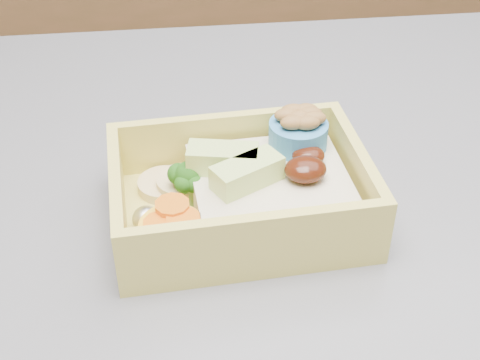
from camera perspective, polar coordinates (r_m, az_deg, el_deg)
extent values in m
cube|color=brown|center=(1.80, -1.16, 10.88)|extent=(3.20, 0.60, 0.90)
cube|color=#3E3E43|center=(0.49, 14.07, -9.42)|extent=(1.24, 0.84, 0.04)
cube|color=#D1C256|center=(0.50, 0.00, -2.89)|extent=(0.19, 0.14, 0.01)
cube|color=#D1C256|center=(0.53, -1.19, 3.53)|extent=(0.18, 0.02, 0.05)
cube|color=#D1C256|center=(0.44, 1.46, -5.39)|extent=(0.18, 0.02, 0.05)
cube|color=#D1C256|center=(0.50, 9.87, 0.61)|extent=(0.02, 0.12, 0.05)
cube|color=#D1C256|center=(0.48, -10.38, -1.61)|extent=(0.02, 0.12, 0.05)
cube|color=#C2AD88|center=(0.49, 2.57, -0.95)|extent=(0.12, 0.11, 0.03)
ellipsoid|color=#351208|center=(0.48, 5.61, 0.91)|extent=(0.03, 0.03, 0.02)
ellipsoid|color=#351208|center=(0.50, 5.86, 2.08)|extent=(0.03, 0.02, 0.01)
cube|color=#BFDF75|center=(0.47, 0.62, 0.60)|extent=(0.06, 0.04, 0.02)
cube|color=#BFDF75|center=(0.49, -1.49, 1.84)|extent=(0.05, 0.03, 0.02)
cylinder|color=#6D9B53|center=(0.50, -4.32, -1.24)|extent=(0.01, 0.01, 0.02)
sphere|color=#205713|center=(0.49, -4.42, 0.45)|extent=(0.02, 0.02, 0.02)
sphere|color=#205713|center=(0.50, -3.53, 0.64)|extent=(0.02, 0.02, 0.02)
sphere|color=#205713|center=(0.49, -5.30, 0.52)|extent=(0.02, 0.02, 0.02)
sphere|color=#205713|center=(0.49, -3.95, -0.30)|extent=(0.01, 0.01, 0.01)
sphere|color=#205713|center=(0.49, -4.80, -0.32)|extent=(0.01, 0.01, 0.01)
sphere|color=#205713|center=(0.50, -4.53, 0.79)|extent=(0.01, 0.01, 0.01)
cylinder|color=yellow|center=(0.46, -5.81, -4.67)|extent=(0.05, 0.05, 0.02)
cylinder|color=orange|center=(0.46, -5.94, -3.27)|extent=(0.02, 0.02, 0.00)
cylinder|color=orange|center=(0.45, -6.78, -3.75)|extent=(0.02, 0.02, 0.00)
cylinder|color=orange|center=(0.45, -4.84, -3.43)|extent=(0.02, 0.02, 0.00)
cylinder|color=orange|center=(0.46, -5.81, -2.17)|extent=(0.02, 0.02, 0.00)
cylinder|color=tan|center=(0.52, -6.48, -0.42)|extent=(0.04, 0.04, 0.01)
cylinder|color=tan|center=(0.51, -4.86, -0.21)|extent=(0.04, 0.04, 0.01)
ellipsoid|color=white|center=(0.52, -3.04, 0.99)|extent=(0.02, 0.02, 0.02)
ellipsoid|color=white|center=(0.48, -7.99, -3.32)|extent=(0.02, 0.02, 0.02)
cylinder|color=#367FBA|center=(0.51, 4.98, 3.87)|extent=(0.05, 0.05, 0.02)
ellipsoid|color=brown|center=(0.50, 5.07, 5.34)|extent=(0.02, 0.01, 0.01)
ellipsoid|color=brown|center=(0.51, 5.97, 5.66)|extent=(0.02, 0.01, 0.01)
ellipsoid|color=brown|center=(0.51, 4.03, 5.56)|extent=(0.02, 0.01, 0.01)
ellipsoid|color=brown|center=(0.50, 5.76, 4.89)|extent=(0.02, 0.01, 0.01)
ellipsoid|color=brown|center=(0.50, 4.56, 4.91)|extent=(0.02, 0.01, 0.01)
ellipsoid|color=brown|center=(0.50, 6.29, 5.25)|extent=(0.02, 0.01, 0.01)
ellipsoid|color=brown|center=(0.51, 4.56, 5.91)|extent=(0.02, 0.01, 0.01)
ellipsoid|color=brown|center=(0.51, 5.60, 5.94)|extent=(0.02, 0.01, 0.01)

